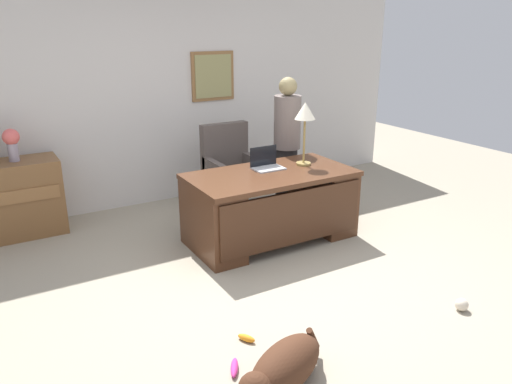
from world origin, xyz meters
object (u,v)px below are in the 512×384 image
Objects in this scene: desk at (272,204)px; dog_toy_bone at (234,368)px; dog_lying at (283,368)px; dog_toy_ball at (462,305)px; armchair at (231,173)px; person_standing at (287,143)px; laptop at (266,163)px; dog_toy_plush at (246,338)px; vase_with_flowers at (12,142)px; desk_lamp at (305,115)px.

dog_toy_bone is (-1.34, -1.68, -0.38)m from desk.
dog_toy_bone is at bearing 121.39° from dog_lying.
dog_toy_ball is (1.75, 0.03, -0.10)m from dog_lying.
person_standing is (0.61, -0.29, 0.35)m from armchair.
laptop is at bearing -139.31° from person_standing.
dog_toy_plush is (-1.16, -1.63, -0.77)m from laptop.
laptop is at bearing -90.09° from armchair.
armchair is at bearing -12.13° from vase_with_flowers.
person_standing is 2.38× the size of desk_lamp.
dog_toy_ball is at bearing -79.53° from armchair.
vase_with_flowers is 4.59m from dog_toy_ball.
vase_with_flowers reaches higher than dog_toy_plush.
desk is at bearing -132.36° from person_standing.
desk is at bearing 59.72° from dog_lying.
desk reaches higher than dog_toy_ball.
dog_lying is at bearing -120.28° from desk.
desk_lamp is at bearing 93.53° from dog_toy_ball.
desk reaches higher than dog_toy_bone.
dog_lying is 1.75m from dog_toy_ball.
dog_toy_bone is 0.34m from dog_toy_plush.
dog_toy_bone is at bearing -129.80° from person_standing.
dog_lying is 7.43× the size of dog_toy_ball.
desk_lamp is at bearing -27.21° from vase_with_flowers.
desk is 1.85m from dog_toy_plush.
armchair is (0.04, 1.01, 0.07)m from desk.
desk is 2.07m from dog_toy_ball.
desk_lamp is at bearing -65.07° from armchair.
dog_toy_plush is (1.14, -2.94, -1.01)m from vase_with_flowers.
desk is 0.44m from laptop.
laptop is at bearing 104.35° from dog_toy_ball.
dog_toy_bone is at bearing -128.65° from desk.
laptop is 2.34m from dog_toy_ball.
dog_toy_bone is (-2.00, -2.40, -0.80)m from person_standing.
dog_toy_bone is (-1.93, 0.27, -0.03)m from dog_toy_ball.
dog_toy_ball reaches higher than dog_toy_plush.
person_standing is at bearing 50.59° from dog_toy_plush.
laptop reaches higher than dog_lying.
dog_lying is 2.57m from laptop.
laptop reaches higher than desk.
vase_with_flowers is at bearing 150.31° from laptop.
desk_lamp is 4.78× the size of dog_toy_plush.
armchair is 2.42m from vase_with_flowers.
laptop is 0.47× the size of desk_lamp.
dog_toy_plush is at bearing -135.73° from desk_lamp.
person_standing is at bearing -15.08° from vase_with_flowers.
laptop is at bearing 54.59° from dog_toy_plush.
dog_toy_bone is at bearing -73.99° from vase_with_flowers.
desk is at bearing 52.18° from dog_toy_plush.
desk reaches higher than dog_lying.
desk_lamp is 3.07m from vase_with_flowers.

